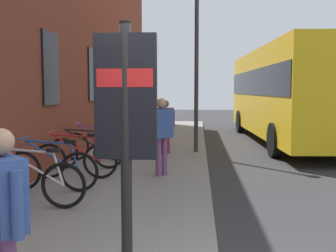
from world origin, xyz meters
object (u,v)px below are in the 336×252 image
object	(u,v)px
bicycle_under_window	(51,170)
pedestrian_near_bus	(161,129)
bicycle_by_door	(96,145)
street_lamp	(197,43)
bicycle_nearest_sign	(86,152)
city_bus	(287,90)
pedestrian_crossing_street	(3,207)
bicycle_mid_rack	(75,160)
transit_info_sign	(126,114)
pedestrian_by_facade	(165,121)
bicycle_leaning_wall	(31,183)

from	to	relation	value
bicycle_under_window	pedestrian_near_bus	size ratio (longest dim) A/B	1.08
bicycle_under_window	bicycle_by_door	bearing A→B (deg)	-0.19
street_lamp	bicycle_nearest_sign	bearing A→B (deg)	137.44
bicycle_under_window	city_bus	world-z (taller)	city_bus
pedestrian_near_bus	pedestrian_crossing_street	distance (m)	5.53
pedestrian_crossing_street	street_lamp	size ratio (longest dim) A/B	0.29
bicycle_mid_rack	street_lamp	distance (m)	5.24
bicycle_by_door	street_lamp	bearing A→B (deg)	-57.36
bicycle_by_door	pedestrian_near_bus	xyz separation A→B (m)	(-1.67, -1.84, 0.61)
bicycle_nearest_sign	bicycle_by_door	distance (m)	1.09
bicycle_by_door	pedestrian_near_bus	bearing A→B (deg)	-132.16
street_lamp	transit_info_sign	bearing A→B (deg)	175.99
pedestrian_crossing_street	bicycle_nearest_sign	bearing A→B (deg)	10.24
bicycle_mid_rack	pedestrian_by_facade	distance (m)	3.80
bicycle_mid_rack	pedestrian_near_bus	world-z (taller)	pedestrian_near_bus
city_bus	pedestrian_crossing_street	world-z (taller)	city_bus
bicycle_nearest_sign	pedestrian_by_facade	distance (m)	2.96
city_bus	pedestrian_near_bus	size ratio (longest dim) A/B	6.46
bicycle_mid_rack	city_bus	bearing A→B (deg)	-39.13
bicycle_mid_rack	transit_info_sign	distance (m)	4.96
pedestrian_by_facade	pedestrian_near_bus	bearing A→B (deg)	-176.90
bicycle_leaning_wall	pedestrian_near_bus	xyz separation A→B (m)	(2.46, -1.79, 0.61)
bicycle_under_window	bicycle_nearest_sign	bearing A→B (deg)	-1.84
bicycle_by_door	street_lamp	xyz separation A→B (m)	(1.64, -2.55, 2.77)
bicycle_by_door	transit_info_sign	size ratio (longest dim) A/B	0.74
bicycle_leaning_wall	bicycle_nearest_sign	size ratio (longest dim) A/B	1.00
bicycle_under_window	pedestrian_by_facade	bearing A→B (deg)	-20.79
transit_info_sign	bicycle_mid_rack	bearing A→B (deg)	22.87
bicycle_leaning_wall	city_bus	size ratio (longest dim) A/B	0.17
bicycle_nearest_sign	bicycle_by_door	bearing A→B (deg)	2.91
bicycle_under_window	transit_info_sign	xyz separation A→B (m)	(-3.40, -1.99, 1.21)
pedestrian_by_facade	pedestrian_crossing_street	world-z (taller)	pedestrian_crossing_street
pedestrian_by_facade	city_bus	bearing A→B (deg)	-48.87
pedestrian_by_facade	bicycle_mid_rack	bearing A→B (deg)	155.29
bicycle_mid_rack	pedestrian_crossing_street	xyz separation A→B (m)	(-5.06, -1.04, 0.54)
bicycle_leaning_wall	pedestrian_crossing_street	xyz separation A→B (m)	(-3.03, -1.09, 0.54)
bicycle_mid_rack	pedestrian_crossing_street	size ratio (longest dim) A/B	1.16
bicycle_nearest_sign	pedestrian_near_bus	size ratio (longest dim) A/B	1.08
bicycle_leaning_wall	bicycle_by_door	world-z (taller)	same
bicycle_mid_rack	pedestrian_by_facade	bearing A→B (deg)	-24.71
bicycle_leaning_wall	city_bus	xyz separation A→B (m)	(9.10, -5.79, 1.41)
street_lamp	city_bus	bearing A→B (deg)	-44.69
bicycle_under_window	city_bus	bearing A→B (deg)	-35.90
transit_info_sign	pedestrian_crossing_street	world-z (taller)	transit_info_sign
bicycle_under_window	bicycle_nearest_sign	xyz separation A→B (m)	(2.04, -0.07, 0.00)
bicycle_nearest_sign	pedestrian_by_facade	bearing A→B (deg)	-33.98
transit_info_sign	pedestrian_crossing_street	xyz separation A→B (m)	(-0.63, 0.83, -0.67)
bicycle_nearest_sign	pedestrian_crossing_street	distance (m)	6.19
bicycle_under_window	street_lamp	bearing A→B (deg)	-28.29
bicycle_mid_rack	bicycle_by_door	world-z (taller)	same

